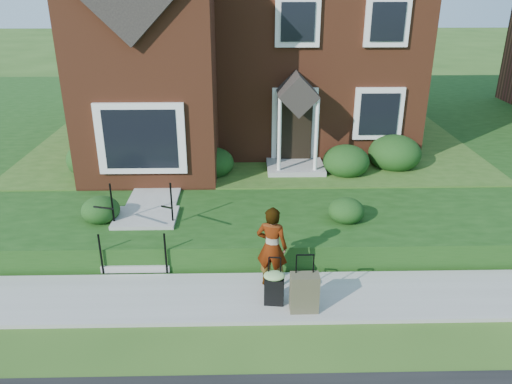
{
  "coord_description": "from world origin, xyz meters",
  "views": [
    {
      "loc": [
        -0.22,
        -7.97,
        5.59
      ],
      "look_at": [
        0.0,
        2.0,
        1.37
      ],
      "focal_mm": 35.0,
      "sensor_mm": 36.0,
      "label": 1
    }
  ],
  "objects_px": {
    "front_steps": "(143,233)",
    "suitcase_black": "(274,286)",
    "woman": "(272,247)",
    "suitcase_olive": "(304,293)"
  },
  "relations": [
    {
      "from": "front_steps",
      "to": "suitcase_black",
      "type": "bearing_deg",
      "value": -37.03
    },
    {
      "from": "woman",
      "to": "suitcase_olive",
      "type": "bearing_deg",
      "value": 139.96
    },
    {
      "from": "woman",
      "to": "suitcase_black",
      "type": "bearing_deg",
      "value": 108.65
    },
    {
      "from": "suitcase_black",
      "to": "suitcase_olive",
      "type": "bearing_deg",
      "value": -15.11
    },
    {
      "from": "front_steps",
      "to": "suitcase_olive",
      "type": "distance_m",
      "value": 4.04
    },
    {
      "from": "suitcase_black",
      "to": "woman",
      "type": "bearing_deg",
      "value": 97.91
    },
    {
      "from": "front_steps",
      "to": "woman",
      "type": "height_order",
      "value": "woman"
    },
    {
      "from": "suitcase_olive",
      "to": "front_steps",
      "type": "bearing_deg",
      "value": 144.43
    },
    {
      "from": "woman",
      "to": "suitcase_olive",
      "type": "height_order",
      "value": "woman"
    },
    {
      "from": "suitcase_olive",
      "to": "suitcase_black",
      "type": "bearing_deg",
      "value": 157.62
    }
  ]
}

